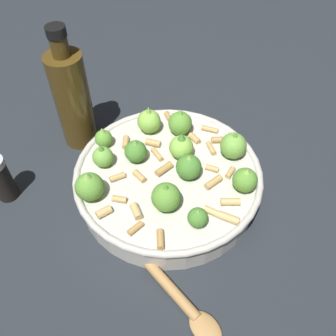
% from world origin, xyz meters
% --- Properties ---
extents(ground_plane, '(2.40, 2.40, 0.00)m').
position_xyz_m(ground_plane, '(0.00, 0.00, 0.00)').
color(ground_plane, '#23282D').
extents(cooking_pan, '(0.32, 0.32, 0.11)m').
position_xyz_m(cooking_pan, '(0.00, -0.00, 0.04)').
color(cooking_pan, beige).
rests_on(cooking_pan, ground).
extents(pepper_shaker, '(0.04, 0.04, 0.09)m').
position_xyz_m(pepper_shaker, '(0.27, 0.07, 0.05)').
color(pepper_shaker, black).
rests_on(pepper_shaker, ground).
extents(olive_oil_bottle, '(0.07, 0.07, 0.24)m').
position_xyz_m(olive_oil_bottle, '(0.20, -0.09, 0.10)').
color(olive_oil_bottle, '#4C3814').
rests_on(olive_oil_bottle, ground).
extents(wooden_spoon, '(0.21, 0.17, 0.02)m').
position_xyz_m(wooden_spoon, '(-0.03, 0.17, 0.01)').
color(wooden_spoon, '#B2844C').
rests_on(wooden_spoon, ground).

